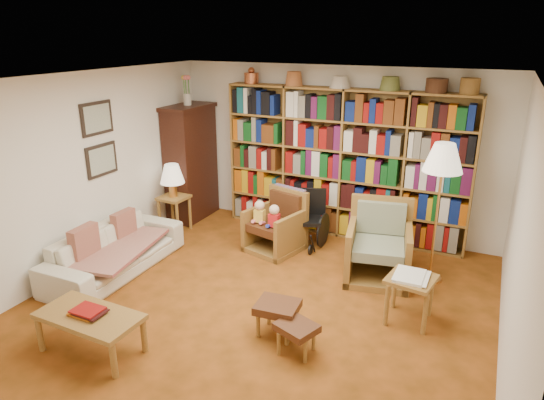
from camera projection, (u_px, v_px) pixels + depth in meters
The scene contains 23 objects.
floor at pixel (261, 303), 5.57m from camera, with size 5.00×5.00×0.00m, color #9C4C18.
ceiling at pixel (259, 80), 4.75m from camera, with size 5.00×5.00×0.00m, color white.
wall_back at pixel (334, 151), 7.30m from camera, with size 5.00×5.00×0.00m, color white.
wall_front at pixel (81, 320), 3.03m from camera, with size 5.00×5.00×0.00m, color white.
wall_left at pixel (84, 173), 6.17m from camera, with size 5.00×5.00×0.00m, color white.
wall_right at pixel (520, 241), 4.16m from camera, with size 5.00×5.00×0.00m, color white.
bookshelf at pixel (343, 160), 7.10m from camera, with size 3.60×0.30×2.42m.
curio_cabinet at pixel (191, 161), 7.87m from camera, with size 0.50×0.95×2.40m.
framed_pictures at pixel (99, 139), 6.29m from camera, with size 0.03×0.52×0.97m.
sofa at pixel (115, 251), 6.23m from camera, with size 0.77×1.97×0.58m, color beige.
sofa_throw at pixel (118, 250), 6.20m from camera, with size 0.75×1.40×0.04m, color beige.
cushion_left at pixel (124, 228), 6.52m from camera, with size 0.12×0.37×0.37m, color maroon.
cushion_right at pixel (85, 248), 5.93m from camera, with size 0.13×0.41×0.41m, color maroon.
side_table_lamp at pixel (174, 205), 7.45m from camera, with size 0.43×0.43×0.57m.
table_lamp at pixel (172, 175), 7.29m from camera, with size 0.37×0.37×0.50m.
armchair_leather at pixel (277, 225), 6.88m from camera, with size 0.85×0.86×0.86m.
armchair_sage at pixel (380, 248), 6.10m from camera, with size 0.93×0.95×0.97m.
wheelchair at pixel (309, 220), 7.00m from camera, with size 0.51×0.66×0.82m.
floor_lamp at pixel (443, 164), 5.61m from camera, with size 0.46×0.46×1.75m.
side_table_papers at pixel (411, 285), 5.10m from camera, with size 0.53×0.53×0.55m.
footstool_a at pixel (278, 309), 4.91m from camera, with size 0.45×0.40×0.36m.
footstool_b at pixel (297, 329), 4.64m from camera, with size 0.45×0.42×0.31m.
coffee_table at pixel (90, 319), 4.62m from camera, with size 1.03×0.53×0.47m.
Camera 1 is at (2.19, -4.35, 2.96)m, focal length 32.00 mm.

